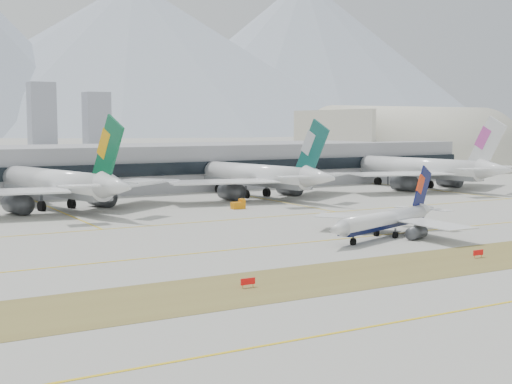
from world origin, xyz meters
TOP-DOWN VIEW (x-y plane):
  - ground at (0.00, 0.00)m, footprint 3000.00×3000.00m
  - apron_markings at (0.00, -53.95)m, footprint 360.00×122.22m
  - taxiing_airliner at (21.78, -7.11)m, footprint 38.99×33.01m
  - widebody_eva at (-23.74, 68.36)m, footprint 67.52×67.29m
  - widebody_cathay at (36.49, 69.78)m, footprint 66.05×65.33m
  - widebody_china_air at (99.73, 66.44)m, footprint 69.48×68.51m
  - terminal at (0.00, 114.84)m, footprint 280.00×43.10m
  - hangar at (154.56, 135.00)m, footprint 91.00×60.00m
  - hold_sign_left at (-23.59, -32.00)m, footprint 2.20×0.15m
  - hold_sign_right at (20.26, -32.00)m, footprint 2.20×0.15m
  - gse_c at (17.82, 47.81)m, footprint 3.55×2.00m

SIDE VIEW (x-z plane):
  - ground at x=0.00m, z-range 0.00..0.00m
  - apron_markings at x=0.00m, z-range -0.01..0.05m
  - hangar at x=154.56m, z-range -29.86..30.14m
  - hold_sign_left at x=-23.59m, z-range 0.20..1.55m
  - hold_sign_right at x=20.26m, z-range 0.20..1.55m
  - gse_c at x=17.82m, z-range -0.25..2.35m
  - taxiing_airliner at x=21.78m, z-range -3.52..10.09m
  - widebody_cathay at x=36.49m, z-range -5.58..18.26m
  - widebody_eva at x=-23.74m, z-range -5.80..18.96m
  - widebody_china_air at x=99.73m, z-range -5.85..19.12m
  - terminal at x=0.00m, z-range 0.00..15.00m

